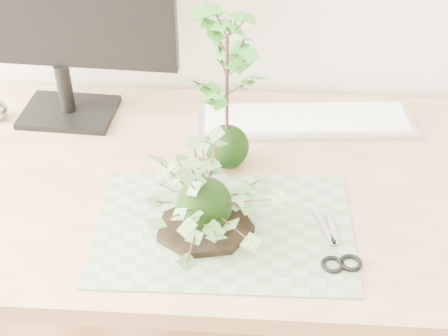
{
  "coord_description": "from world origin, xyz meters",
  "views": [
    {
      "loc": [
        0.06,
        0.24,
        1.54
      ],
      "look_at": [
        0.0,
        1.14,
        0.84
      ],
      "focal_mm": 50.0,
      "sensor_mm": 36.0,
      "label": 1
    }
  ],
  "objects_px": {
    "maple_kokedama": "(227,49)",
    "monitor": "(51,5)",
    "ivy_kokedama": "(204,184)",
    "desk": "(268,213)",
    "keyboard": "(305,120)"
  },
  "relations": [
    {
      "from": "maple_kokedama",
      "to": "monitor",
      "type": "height_order",
      "value": "monitor"
    },
    {
      "from": "ivy_kokedama",
      "to": "monitor",
      "type": "distance_m",
      "value": 0.54
    },
    {
      "from": "desk",
      "to": "monitor",
      "type": "xyz_separation_m",
      "value": [
        -0.47,
        0.23,
        0.36
      ]
    },
    {
      "from": "ivy_kokedama",
      "to": "monitor",
      "type": "bearing_deg",
      "value": 132.55
    },
    {
      "from": "ivy_kokedama",
      "to": "desk",
      "type": "bearing_deg",
      "value": 52.64
    },
    {
      "from": "monitor",
      "to": "desk",
      "type": "bearing_deg",
      "value": -22.58
    },
    {
      "from": "maple_kokedama",
      "to": "monitor",
      "type": "xyz_separation_m",
      "value": [
        -0.38,
        0.18,
        -0.0
      ]
    },
    {
      "from": "desk",
      "to": "keyboard",
      "type": "distance_m",
      "value": 0.25
    },
    {
      "from": "desk",
      "to": "keyboard",
      "type": "relative_size",
      "value": 3.17
    },
    {
      "from": "ivy_kokedama",
      "to": "monitor",
      "type": "height_order",
      "value": "monitor"
    },
    {
      "from": "desk",
      "to": "maple_kokedama",
      "type": "relative_size",
      "value": 4.17
    },
    {
      "from": "maple_kokedama",
      "to": "keyboard",
      "type": "xyz_separation_m",
      "value": [
        0.17,
        0.16,
        -0.26
      ]
    },
    {
      "from": "desk",
      "to": "ivy_kokedama",
      "type": "height_order",
      "value": "ivy_kokedama"
    },
    {
      "from": "ivy_kokedama",
      "to": "keyboard",
      "type": "distance_m",
      "value": 0.43
    },
    {
      "from": "maple_kokedama",
      "to": "keyboard",
      "type": "bearing_deg",
      "value": 43.79
    }
  ]
}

